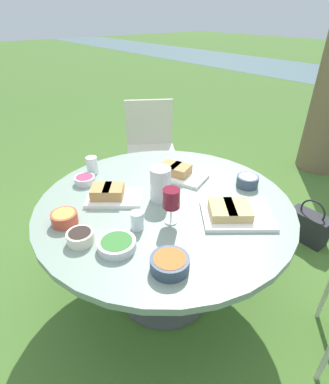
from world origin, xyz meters
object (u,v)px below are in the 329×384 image
object	(u,v)px
dining_table	(164,217)
wine_glass	(171,199)
water_pitcher	(160,184)
handbag	(308,226)
chair_near_right	(150,142)

from	to	relation	value
dining_table	wine_glass	world-z (taller)	wine_glass
dining_table	wine_glass	size ratio (longest dim) A/B	7.43
water_pitcher	wine_glass	bearing A→B (deg)	-24.55
wine_glass	handbag	size ratio (longest dim) A/B	0.50
water_pitcher	wine_glass	world-z (taller)	water_pitcher
water_pitcher	handbag	xyz separation A→B (m)	(0.34, 1.21, -0.67)
wine_glass	handbag	distance (m)	1.48
water_pitcher	handbag	world-z (taller)	water_pitcher
water_pitcher	handbag	size ratio (longest dim) A/B	0.51
chair_near_right	handbag	world-z (taller)	chair_near_right
water_pitcher	handbag	bearing A→B (deg)	74.42
dining_table	chair_near_right	size ratio (longest dim) A/B	1.54
dining_table	chair_near_right	xyz separation A→B (m)	(-1.08, 0.70, -0.07)
dining_table	handbag	size ratio (longest dim) A/B	3.73
chair_near_right	water_pitcher	size ratio (longest dim) A/B	4.77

